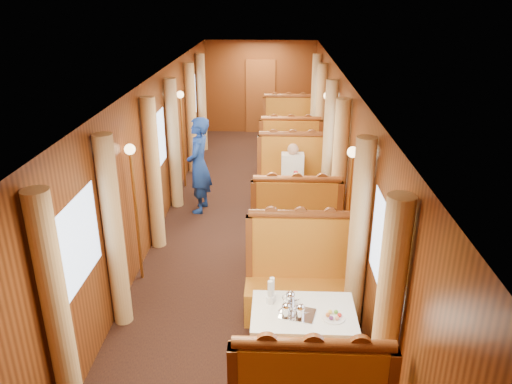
# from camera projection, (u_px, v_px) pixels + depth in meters

# --- Properties ---
(floor) EXTENTS (3.00, 12.00, 0.01)m
(floor) POSITION_uv_depth(u_px,v_px,m) (249.00, 225.00, 8.57)
(floor) COLOR black
(floor) RESTS_ON ground
(ceiling) EXTENTS (3.00, 12.00, 0.01)m
(ceiling) POSITION_uv_depth(u_px,v_px,m) (248.00, 77.00, 7.62)
(ceiling) COLOR silver
(ceiling) RESTS_ON wall_left
(wall_far) EXTENTS (3.00, 0.01, 2.50)m
(wall_far) POSITION_uv_depth(u_px,v_px,m) (261.00, 87.00, 13.64)
(wall_far) COLOR brown
(wall_far) RESTS_ON floor
(wall_left) EXTENTS (0.01, 12.00, 2.50)m
(wall_left) POSITION_uv_depth(u_px,v_px,m) (157.00, 154.00, 8.15)
(wall_left) COLOR brown
(wall_left) RESTS_ON floor
(wall_right) EXTENTS (0.01, 12.00, 2.50)m
(wall_right) POSITION_uv_depth(u_px,v_px,m) (341.00, 156.00, 8.04)
(wall_right) COLOR brown
(wall_right) RESTS_ON floor
(doorway_far) EXTENTS (0.80, 0.04, 2.00)m
(doorway_far) POSITION_uv_depth(u_px,v_px,m) (260.00, 97.00, 13.71)
(doorway_far) COLOR brown
(doorway_far) RESTS_ON floor
(table_near) EXTENTS (1.05, 0.72, 0.75)m
(table_near) POSITION_uv_depth(u_px,v_px,m) (302.00, 341.00, 5.16)
(table_near) COLOR white
(table_near) RESTS_ON floor
(banquette_near_aft) EXTENTS (1.30, 0.55, 1.34)m
(banquette_near_aft) POSITION_uv_depth(u_px,v_px,m) (299.00, 284.00, 6.08)
(banquette_near_aft) COLOR #A94812
(banquette_near_aft) RESTS_ON floor
(table_mid) EXTENTS (1.05, 0.72, 0.75)m
(table_mid) POSITION_uv_depth(u_px,v_px,m) (293.00, 205.00, 8.40)
(table_mid) COLOR white
(table_mid) RESTS_ON floor
(banquette_mid_fwd) EXTENTS (1.30, 0.55, 1.34)m
(banquette_mid_fwd) POSITION_uv_depth(u_px,v_px,m) (295.00, 230.00, 7.44)
(banquette_mid_fwd) COLOR #A94812
(banquette_mid_fwd) RESTS_ON floor
(banquette_mid_aft) EXTENTS (1.30, 0.55, 1.34)m
(banquette_mid_aft) POSITION_uv_depth(u_px,v_px,m) (292.00, 181.00, 9.32)
(banquette_mid_aft) COLOR #A94812
(banquette_mid_aft) RESTS_ON floor
(table_far) EXTENTS (1.05, 0.72, 0.75)m
(table_far) POSITION_uv_depth(u_px,v_px,m) (289.00, 145.00, 11.63)
(table_far) COLOR white
(table_far) RESTS_ON floor
(banquette_far_fwd) EXTENTS (1.30, 0.55, 1.34)m
(banquette_far_fwd) POSITION_uv_depth(u_px,v_px,m) (290.00, 157.00, 10.68)
(banquette_far_fwd) COLOR #A94812
(banquette_far_fwd) RESTS_ON floor
(banquette_far_aft) EXTENTS (1.30, 0.55, 1.34)m
(banquette_far_aft) POSITION_uv_depth(u_px,v_px,m) (288.00, 131.00, 12.55)
(banquette_far_aft) COLOR #A94812
(banquette_far_aft) RESTS_ON floor
(tea_tray) EXTENTS (0.39, 0.33, 0.01)m
(tea_tray) POSITION_uv_depth(u_px,v_px,m) (297.00, 314.00, 4.97)
(tea_tray) COLOR silver
(tea_tray) RESTS_ON table_near
(teapot_left) EXTENTS (0.18, 0.15, 0.12)m
(teapot_left) POSITION_uv_depth(u_px,v_px,m) (286.00, 312.00, 4.91)
(teapot_left) COLOR silver
(teapot_left) RESTS_ON tea_tray
(teapot_right) EXTENTS (0.19, 0.17, 0.13)m
(teapot_right) POSITION_uv_depth(u_px,v_px,m) (300.00, 313.00, 4.89)
(teapot_right) COLOR silver
(teapot_right) RESTS_ON tea_tray
(teapot_back) EXTENTS (0.19, 0.16, 0.13)m
(teapot_back) POSITION_uv_depth(u_px,v_px,m) (290.00, 300.00, 5.08)
(teapot_back) COLOR silver
(teapot_back) RESTS_ON tea_tray
(fruit_plate) EXTENTS (0.23, 0.23, 0.05)m
(fruit_plate) POSITION_uv_depth(u_px,v_px,m) (334.00, 316.00, 4.91)
(fruit_plate) COLOR white
(fruit_plate) RESTS_ON table_near
(cup_inboard) EXTENTS (0.08, 0.08, 0.26)m
(cup_inboard) POSITION_uv_depth(u_px,v_px,m) (270.00, 295.00, 5.11)
(cup_inboard) COLOR white
(cup_inboard) RESTS_ON table_near
(cup_outboard) EXTENTS (0.08, 0.08, 0.26)m
(cup_outboard) POSITION_uv_depth(u_px,v_px,m) (272.00, 291.00, 5.16)
(cup_outboard) COLOR white
(cup_outboard) RESTS_ON table_near
(rose_vase_mid) EXTENTS (0.06, 0.06, 0.36)m
(rose_vase_mid) POSITION_uv_depth(u_px,v_px,m) (296.00, 175.00, 8.17)
(rose_vase_mid) COLOR silver
(rose_vase_mid) RESTS_ON table_mid
(rose_vase_far) EXTENTS (0.06, 0.06, 0.36)m
(rose_vase_far) POSITION_uv_depth(u_px,v_px,m) (290.00, 122.00, 11.44)
(rose_vase_far) COLOR silver
(rose_vase_far) RESTS_ON table_far
(window_left_near) EXTENTS (0.01, 1.20, 0.90)m
(window_left_near) POSITION_uv_depth(u_px,v_px,m) (76.00, 245.00, 4.84)
(window_left_near) COLOR #98ADCC
(window_left_near) RESTS_ON wall_left
(curtain_left_near_a) EXTENTS (0.22, 0.22, 2.35)m
(curtain_left_near_a) POSITION_uv_depth(u_px,v_px,m) (58.00, 318.00, 4.22)
(curtain_left_near_a) COLOR tan
(curtain_left_near_a) RESTS_ON floor
(curtain_left_near_b) EXTENTS (0.22, 0.22, 2.35)m
(curtain_left_near_b) POSITION_uv_depth(u_px,v_px,m) (114.00, 234.00, 5.66)
(curtain_left_near_b) COLOR tan
(curtain_left_near_b) RESTS_ON floor
(window_right_near) EXTENTS (0.01, 1.20, 0.90)m
(window_right_near) POSITION_uv_depth(u_px,v_px,m) (384.00, 252.00, 4.72)
(window_right_near) COLOR #98ADCC
(window_right_near) RESTS_ON wall_right
(curtain_right_near_a) EXTENTS (0.22, 0.22, 2.35)m
(curtain_right_near_a) POSITION_uv_depth(u_px,v_px,m) (386.00, 327.00, 4.11)
(curtain_right_near_a) COLOR tan
(curtain_right_near_a) RESTS_ON floor
(curtain_right_near_b) EXTENTS (0.22, 0.22, 2.35)m
(curtain_right_near_b) POSITION_uv_depth(u_px,v_px,m) (358.00, 239.00, 5.55)
(curtain_right_near_b) COLOR tan
(curtain_right_near_b) RESTS_ON floor
(window_left_mid) EXTENTS (0.01, 1.20, 0.90)m
(window_left_mid) POSITION_uv_depth(u_px,v_px,m) (157.00, 142.00, 8.07)
(window_left_mid) COLOR #98ADCC
(window_left_mid) RESTS_ON wall_left
(curtain_left_mid_a) EXTENTS (0.22, 0.22, 2.35)m
(curtain_left_mid_a) POSITION_uv_depth(u_px,v_px,m) (153.00, 175.00, 7.45)
(curtain_left_mid_a) COLOR tan
(curtain_left_mid_a) RESTS_ON floor
(curtain_left_mid_b) EXTENTS (0.22, 0.22, 2.35)m
(curtain_left_mid_b) POSITION_uv_depth(u_px,v_px,m) (174.00, 145.00, 8.90)
(curtain_left_mid_b) COLOR tan
(curtain_left_mid_b) RESTS_ON floor
(window_right_mid) EXTENTS (0.01, 1.20, 0.90)m
(window_right_mid) POSITION_uv_depth(u_px,v_px,m) (341.00, 145.00, 7.96)
(window_right_mid) COLOR #98ADCC
(window_right_mid) RESTS_ON wall_right
(curtain_right_mid_a) EXTENTS (0.22, 0.22, 2.35)m
(curtain_right_mid_a) POSITION_uv_depth(u_px,v_px,m) (339.00, 178.00, 7.35)
(curtain_right_mid_a) COLOR tan
(curtain_right_mid_a) RESTS_ON floor
(curtain_right_mid_b) EXTENTS (0.22, 0.22, 2.35)m
(curtain_right_mid_b) POSITION_uv_depth(u_px,v_px,m) (329.00, 147.00, 8.79)
(curtain_right_mid_b) COLOR tan
(curtain_right_mid_b) RESTS_ON floor
(window_left_far) EXTENTS (0.01, 1.20, 0.90)m
(window_left_far) POSITION_uv_depth(u_px,v_px,m) (192.00, 98.00, 11.31)
(window_left_far) COLOR #98ADCC
(window_left_far) RESTS_ON wall_left
(curtain_left_far_a) EXTENTS (0.22, 0.22, 2.35)m
(curtain_left_far_a) POSITION_uv_depth(u_px,v_px,m) (191.00, 118.00, 10.69)
(curtain_left_far_a) COLOR tan
(curtain_left_far_a) RESTS_ON floor
(curtain_left_far_b) EXTENTS (0.22, 0.22, 2.35)m
(curtain_left_far_b) POSITION_uv_depth(u_px,v_px,m) (202.00, 103.00, 12.13)
(curtain_left_far_b) COLOR tan
(curtain_left_far_b) RESTS_ON floor
(window_right_far) EXTENTS (0.01, 1.20, 0.90)m
(window_right_far) POSITION_uv_depth(u_px,v_px,m) (323.00, 99.00, 11.20)
(window_right_far) COLOR #98ADCC
(window_right_far) RESTS_ON wall_right
(curtain_right_far_a) EXTENTS (0.22, 0.22, 2.35)m
(curtain_right_far_a) POSITION_uv_depth(u_px,v_px,m) (320.00, 120.00, 10.58)
(curtain_right_far_a) COLOR tan
(curtain_right_far_a) RESTS_ON floor
(curtain_right_far_b) EXTENTS (0.22, 0.22, 2.35)m
(curtain_right_far_b) POSITION_uv_depth(u_px,v_px,m) (315.00, 104.00, 12.03)
(curtain_right_far_b) COLOR tan
(curtain_right_far_b) RESTS_ON floor
(sconce_left_fore) EXTENTS (0.14, 0.14, 1.95)m
(sconce_left_fore) POSITION_uv_depth(u_px,v_px,m) (133.00, 186.00, 6.48)
(sconce_left_fore) COLOR #BF8C3F
(sconce_left_fore) RESTS_ON floor
(sconce_right_fore) EXTENTS (0.14, 0.14, 1.95)m
(sconce_right_fore) POSITION_uv_depth(u_px,v_px,m) (350.00, 189.00, 6.37)
(sconce_right_fore) COLOR #BF8C3F
(sconce_right_fore) RESTS_ON floor
(sconce_left_aft) EXTENTS (0.14, 0.14, 1.95)m
(sconce_left_aft) POSITION_uv_depth(u_px,v_px,m) (182.00, 120.00, 9.71)
(sconce_left_aft) COLOR #BF8C3F
(sconce_left_aft) RESTS_ON floor
(sconce_right_aft) EXTENTS (0.14, 0.14, 1.95)m
(sconce_right_aft) POSITION_uv_depth(u_px,v_px,m) (326.00, 121.00, 9.61)
(sconce_right_aft) COLOR #BF8C3F
(sconce_right_aft) RESTS_ON floor
(steward) EXTENTS (0.47, 0.67, 1.73)m
(steward) POSITION_uv_depth(u_px,v_px,m) (199.00, 165.00, 8.80)
(steward) COLOR navy
(steward) RESTS_ON floor
(passenger) EXTENTS (0.40, 0.44, 0.76)m
(passenger) POSITION_uv_depth(u_px,v_px,m) (292.00, 169.00, 8.98)
(passenger) COLOR beige
(passenger) RESTS_ON banquette_mid_aft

